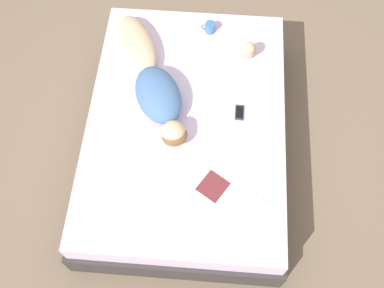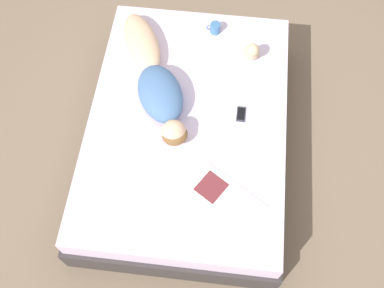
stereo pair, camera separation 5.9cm
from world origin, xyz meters
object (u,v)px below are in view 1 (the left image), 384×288
object	(u,v)px
person	(153,81)
coffee_mug	(210,27)
open_magazine	(228,197)
cell_phone	(239,112)

from	to	relation	value
person	coffee_mug	bearing A→B (deg)	-148.01
person	open_magazine	size ratio (longest dim) A/B	2.14
open_magazine	coffee_mug	size ratio (longest dim) A/B	5.08
person	cell_phone	bearing A→B (deg)	140.85
open_magazine	coffee_mug	distance (m)	1.53
person	open_magazine	distance (m)	1.09
person	coffee_mug	world-z (taller)	person
coffee_mug	cell_phone	size ratio (longest dim) A/B	0.88
coffee_mug	open_magazine	bearing A→B (deg)	98.20
cell_phone	person	bearing A→B (deg)	-13.55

